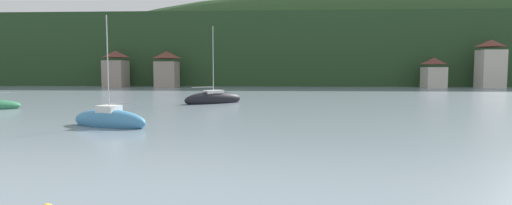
{
  "coord_description": "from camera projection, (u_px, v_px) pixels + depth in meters",
  "views": [
    {
      "loc": [
        1.56,
        12.93,
        4.27
      ],
      "look_at": [
        0.0,
        42.15,
        1.91
      ],
      "focal_mm": 28.85,
      "sensor_mm": 36.0,
      "label": 1
    }
  ],
  "objects": [
    {
      "name": "shore_building_westcentral",
      "position": [
        167.0,
        70.0,
        98.89
      ],
      "size": [
        5.18,
        5.77,
        8.63
      ],
      "color": "gray",
      "rests_on": "ground_plane"
    },
    {
      "name": "sailboat_mid_1",
      "position": [
        109.0,
        120.0,
        30.85
      ],
      "size": [
        6.91,
        4.18,
        8.76
      ],
      "rotation": [
        0.0,
        0.0,
        2.77
      ],
      "color": "teal",
      "rests_on": "ground_plane"
    },
    {
      "name": "shore_building_eastcentral",
      "position": [
        491.0,
        65.0,
        94.36
      ],
      "size": [
        5.49,
        4.88,
        11.05
      ],
      "color": "beige",
      "rests_on": "ground_plane"
    },
    {
      "name": "sailboat_far_6",
      "position": [
        213.0,
        99.0,
        52.04
      ],
      "size": [
        7.71,
        6.76,
        10.22
      ],
      "rotation": [
        0.0,
        0.0,
        0.67
      ],
      "color": "black",
      "rests_on": "ground_plane"
    },
    {
      "name": "shore_building_central",
      "position": [
        434.0,
        73.0,
        95.54
      ],
      "size": [
        4.64,
        5.63,
        7.0
      ],
      "color": "beige",
      "rests_on": "ground_plane"
    },
    {
      "name": "shore_building_west",
      "position": [
        116.0,
        69.0,
        99.66
      ],
      "size": [
        5.04,
        6.0,
        8.82
      ],
      "color": "gray",
      "rests_on": "ground_plane"
    },
    {
      "name": "wooded_hillside",
      "position": [
        353.0,
        58.0,
        129.23
      ],
      "size": [
        352.0,
        48.58,
        48.16
      ],
      "color": "#264223",
      "rests_on": "ground_plane"
    }
  ]
}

